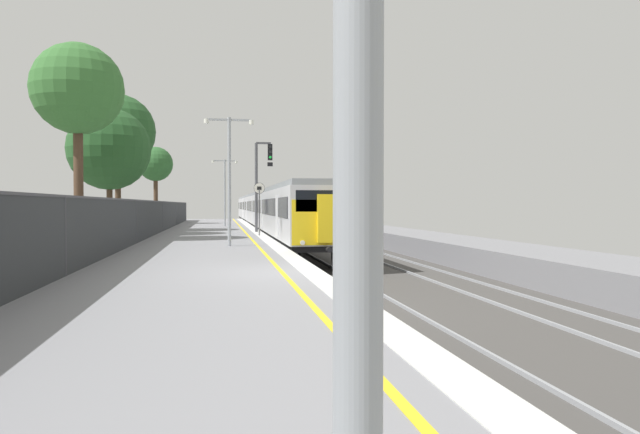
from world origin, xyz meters
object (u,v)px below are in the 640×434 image
object	(u,v)px
platform_lamp_mid	(229,170)
speed_limit_sign	(259,202)
platform_lamp_far	(225,186)
background_tree_back	(77,93)
commuter_train_at_platform	(265,209)
background_tree_left	(110,151)
background_tree_right	(156,165)
background_tree_centre	(115,134)
signal_gantry	(260,176)

from	to	relation	value
platform_lamp_mid	speed_limit_sign	bearing A→B (deg)	77.55
platform_lamp_far	background_tree_back	distance (m)	19.46
commuter_train_at_platform	speed_limit_sign	bearing A→B (deg)	-95.29
speed_limit_sign	background_tree_left	bearing A→B (deg)	166.37
background_tree_left	background_tree_right	world-z (taller)	background_tree_left
speed_limit_sign	platform_lamp_far	world-z (taller)	platform_lamp_far
platform_lamp_mid	background_tree_back	size ratio (longest dim) A/B	0.57
platform_lamp_far	background_tree_back	bearing A→B (deg)	-110.92
commuter_train_at_platform	speed_limit_sign	xyz separation A→B (m)	(-1.85, -19.93, 0.56)
speed_limit_sign	background_tree_left	distance (m)	8.79
speed_limit_sign	background_tree_centre	world-z (taller)	background_tree_centre
signal_gantry	background_tree_left	distance (m)	8.82
platform_lamp_far	background_tree_back	size ratio (longest dim) A/B	0.57
commuter_train_at_platform	platform_lamp_far	xyz separation A→B (m)	(-3.58, -5.54, 1.84)
platform_lamp_far	background_tree_left	distance (m)	14.04
platform_lamp_mid	background_tree_left	distance (m)	11.79
signal_gantry	platform_lamp_far	world-z (taller)	signal_gantry
background_tree_left	background_tree_right	size ratio (longest dim) A/B	1.04
speed_limit_sign	background_tree_right	distance (m)	22.52
signal_gantry	speed_limit_sign	bearing A→B (deg)	-94.81
background_tree_back	commuter_train_at_platform	bearing A→B (deg)	66.02
platform_lamp_far	background_tree_left	world-z (taller)	background_tree_left
speed_limit_sign	platform_lamp_far	xyz separation A→B (m)	(-1.73, 14.39, 1.28)
commuter_train_at_platform	speed_limit_sign	distance (m)	20.02
platform_lamp_far	background_tree_centre	bearing A→B (deg)	-130.79
speed_limit_sign	background_tree_back	bearing A→B (deg)	-158.02
signal_gantry	background_tree_centre	distance (m)	9.60
background_tree_left	background_tree_right	bearing A→B (deg)	88.56
platform_lamp_mid	platform_lamp_far	xyz separation A→B (m)	(0.00, 22.24, 0.00)
platform_lamp_mid	background_tree_back	world-z (taller)	background_tree_back
platform_lamp_mid	platform_lamp_far	distance (m)	22.24
background_tree_right	signal_gantry	bearing A→B (deg)	-64.56
commuter_train_at_platform	background_tree_right	xyz separation A→B (m)	(-9.45, 1.01, 3.87)
signal_gantry	background_tree_back	bearing A→B (deg)	-139.31
background_tree_right	background_tree_back	distance (m)	24.47
platform_lamp_far	signal_gantry	bearing A→B (deg)	-78.40
speed_limit_sign	platform_lamp_mid	distance (m)	8.15
signal_gantry	background_tree_left	bearing A→B (deg)	-165.08
background_tree_centre	background_tree_right	xyz separation A→B (m)	(0.97, 14.48, -0.98)
signal_gantry	speed_limit_sign	xyz separation A→B (m)	(-0.35, -4.21, -1.61)
background_tree_left	background_tree_centre	xyz separation A→B (m)	(-0.50, 4.50, 1.46)
commuter_train_at_platform	platform_lamp_mid	world-z (taller)	platform_lamp_mid
background_tree_centre	background_tree_right	size ratio (longest dim) A/B	1.28
platform_lamp_far	background_tree_right	distance (m)	9.03
background_tree_centre	commuter_train_at_platform	bearing A→B (deg)	52.27
commuter_train_at_platform	background_tree_right	size ratio (longest dim) A/B	9.06
commuter_train_at_platform	background_tree_back	distance (m)	26.19
signal_gantry	background_tree_right	bearing A→B (deg)	115.44
platform_lamp_mid	background_tree_centre	size ratio (longest dim) A/B	0.60
speed_limit_sign	background_tree_right	world-z (taller)	background_tree_right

